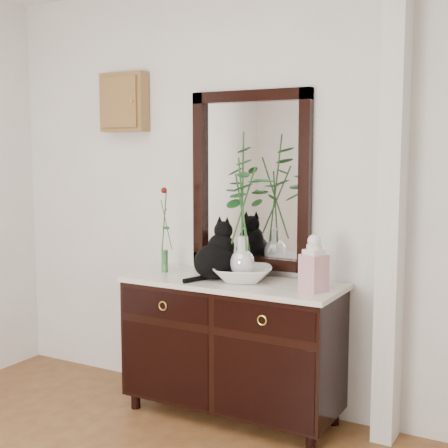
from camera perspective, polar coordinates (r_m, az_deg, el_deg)
The scene contains 10 objects.
wall_back at distance 3.95m, azimuth 1.20°, elevation 2.76°, with size 3.60×0.04×2.70m, color silver.
pilaster at distance 3.52m, azimuth 15.15°, elevation 2.05°, with size 0.12×0.20×2.70m, color silver.
sideboard at distance 3.85m, azimuth 0.74°, elevation -10.65°, with size 1.33×0.52×0.82m.
wall_mirror at distance 3.89m, azimuth 2.42°, elevation 4.02°, with size 0.80×0.06×1.10m.
key_cabinet at distance 4.38m, azimuth -9.10°, elevation 10.92°, with size 0.35×0.10×0.40m, color brown.
cat at distance 3.76m, azimuth -0.81°, elevation -2.36°, with size 0.25×0.31×0.36m, color black, non-canonical shape.
lotus_bowl at distance 3.72m, azimuth 1.68°, elevation -4.58°, with size 0.35×0.35×0.09m, color silver.
vase_branches at distance 3.66m, azimuth 1.71°, elevation 1.77°, with size 0.42×0.42×0.87m, color silver, non-canonical shape.
bud_vase_rose at distance 3.98m, azimuth -5.48°, elevation -0.47°, with size 0.07×0.07×0.55m, color #346E3C, non-canonical shape.
ginger_jar at distance 3.47m, azimuth 8.22°, elevation -3.46°, with size 0.12×0.12×0.33m, color white, non-canonical shape.
Camera 1 is at (1.84, -1.50, 1.62)m, focal length 50.00 mm.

